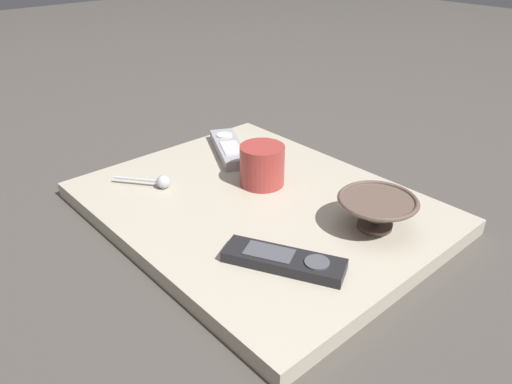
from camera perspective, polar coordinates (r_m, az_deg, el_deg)
The scene contains 7 objects.
ground_plane at distance 0.98m, azimuth 0.21°, elevation -2.56°, with size 6.00×6.00×0.00m, color #47423D.
table at distance 0.97m, azimuth 0.21°, elevation -1.78°, with size 0.52×0.66×0.03m.
cereal_bowl at distance 0.88m, azimuth 13.78°, elevation -2.13°, with size 0.14×0.14×0.06m.
coffee_mug at distance 1.00m, azimuth 0.71°, elevation 3.12°, with size 0.09×0.09×0.08m.
teaspoon at distance 1.02m, azimuth -11.09°, elevation 1.22°, with size 0.08×0.10×0.03m.
tv_remote_near at distance 0.78m, azimuth 3.25°, elevation -7.89°, with size 0.14×0.20×0.02m.
tv_remote_far at distance 1.16m, azimuth -3.13°, elevation 5.06°, with size 0.14×0.20×0.03m.
Camera 1 is at (-0.56, -0.62, 0.51)m, focal length 34.59 mm.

